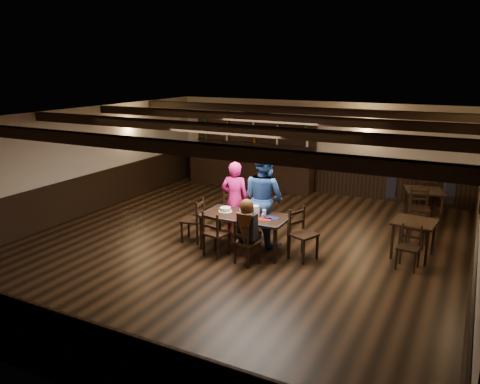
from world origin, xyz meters
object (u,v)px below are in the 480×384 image
at_px(cake, 225,210).
at_px(chair_near_left, 214,231).
at_px(man_blue, 264,198).
at_px(woman_pink, 235,199).
at_px(chair_near_right, 244,240).
at_px(dining_table, 245,218).
at_px(bar_counter, 251,163).

bearing_deg(cake, chair_near_left, -83.16).
height_order(man_blue, cake, man_blue).
bearing_deg(woman_pink, chair_near_right, 112.66).
xyz_separation_m(woman_pink, cake, (0.10, -0.63, -0.05)).
bearing_deg(chair_near_right, man_blue, 97.31).
relative_size(dining_table, man_blue, 0.89).
bearing_deg(woman_pink, man_blue, 159.36).
distance_m(woman_pink, man_blue, 0.78).
bearing_deg(cake, man_blue, 38.18).
distance_m(chair_near_right, man_blue, 1.33).
bearing_deg(chair_near_left, dining_table, 56.13).
xyz_separation_m(chair_near_right, bar_counter, (-2.55, 5.57, 0.22)).
bearing_deg(chair_near_left, woman_pink, 98.15).
distance_m(chair_near_left, man_blue, 1.35).
xyz_separation_m(chair_near_left, chair_near_right, (0.73, -0.09, -0.04)).
relative_size(chair_near_left, cake, 3.27).
relative_size(dining_table, cake, 6.21).
xyz_separation_m(chair_near_right, cake, (-0.80, 0.71, 0.29)).
bearing_deg(dining_table, cake, 177.17).
bearing_deg(chair_near_left, bar_counter, 108.41).
xyz_separation_m(chair_near_left, woman_pink, (-0.18, 1.25, 0.30)).
height_order(dining_table, chair_near_right, chair_near_right).
height_order(cake, bar_counter, bar_counter).
bearing_deg(dining_table, chair_near_left, -123.87).
height_order(woman_pink, man_blue, man_blue).
distance_m(dining_table, chair_near_left, 0.74).
distance_m(dining_table, bar_counter, 5.36).
height_order(dining_table, bar_counter, bar_counter).
bearing_deg(man_blue, woman_pink, 11.93).
height_order(chair_near_right, man_blue, man_blue).
bearing_deg(chair_near_right, chair_near_left, 172.95).
distance_m(chair_near_right, woman_pink, 1.66).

